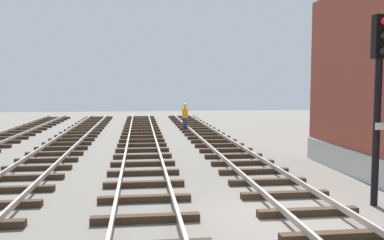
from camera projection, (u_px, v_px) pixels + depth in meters
The scene contains 5 objects.
ground_plane at pixel (287, 217), 9.95m from camera, with size 80.94×80.94×0.00m, color slate.
track_near_building at pixel (308, 211), 10.01m from camera, with size 2.50×62.26×0.32m.
track_centre at pixel (146, 217), 9.52m from camera, with size 2.50×62.26×0.32m.
signal_mast at pixel (379, 87), 10.61m from camera, with size 0.36×0.40×4.92m.
track_worker_foreground at pixel (185, 117), 28.93m from camera, with size 0.40×0.40×1.87m.
Camera 1 is at (-3.49, -9.36, 3.15)m, focal length 38.91 mm.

